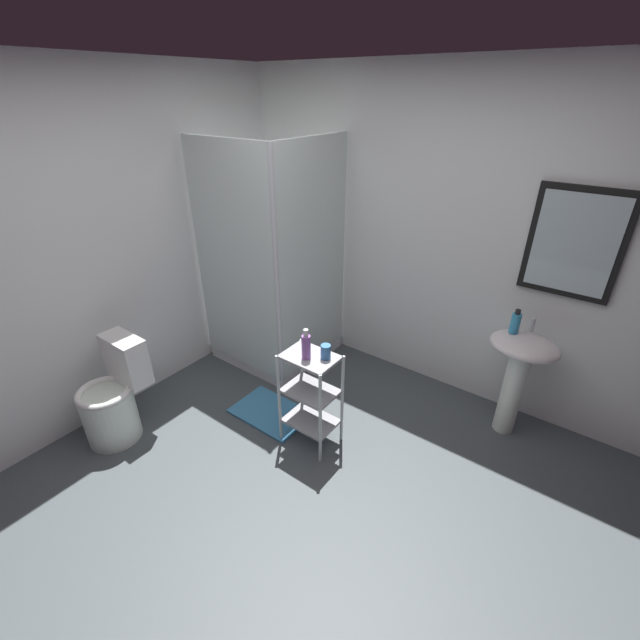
{
  "coord_description": "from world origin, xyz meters",
  "views": [
    {
      "loc": [
        1.17,
        -1.31,
        2.3
      ],
      "look_at": [
        -0.34,
        0.73,
        0.92
      ],
      "focal_mm": 23.92,
      "sensor_mm": 36.0,
      "label": 1
    }
  ],
  "objects_px": {
    "rinse_cup": "(326,352)",
    "hand_soap_bottle": "(515,323)",
    "bath_mat": "(271,412)",
    "pedestal_sink": "(519,366)",
    "shower_stall": "(277,316)",
    "conditioner_bottle_purple": "(306,346)",
    "toilet": "(114,399)",
    "storage_cart": "(311,393)"
  },
  "relations": [
    {
      "from": "hand_soap_bottle",
      "to": "rinse_cup",
      "type": "bearing_deg",
      "value": -134.04
    },
    {
      "from": "rinse_cup",
      "to": "hand_soap_bottle",
      "type": "bearing_deg",
      "value": 45.96
    },
    {
      "from": "toilet",
      "to": "storage_cart",
      "type": "xyz_separation_m",
      "value": [
        1.19,
        0.79,
        0.12
      ]
    },
    {
      "from": "conditioner_bottle_purple",
      "to": "bath_mat",
      "type": "xyz_separation_m",
      "value": [
        -0.43,
        0.07,
        -0.82
      ]
    },
    {
      "from": "shower_stall",
      "to": "bath_mat",
      "type": "distance_m",
      "value": 0.92
    },
    {
      "from": "toilet",
      "to": "rinse_cup",
      "type": "height_order",
      "value": "rinse_cup"
    },
    {
      "from": "hand_soap_bottle",
      "to": "bath_mat",
      "type": "distance_m",
      "value": 1.95
    },
    {
      "from": "pedestal_sink",
      "to": "hand_soap_bottle",
      "type": "distance_m",
      "value": 0.32
    },
    {
      "from": "storage_cart",
      "to": "hand_soap_bottle",
      "type": "relative_size",
      "value": 4.2
    },
    {
      "from": "hand_soap_bottle",
      "to": "conditioner_bottle_purple",
      "type": "bearing_deg",
      "value": -134.94
    },
    {
      "from": "pedestal_sink",
      "to": "toilet",
      "type": "relative_size",
      "value": 1.07
    },
    {
      "from": "storage_cart",
      "to": "bath_mat",
      "type": "distance_m",
      "value": 0.61
    },
    {
      "from": "shower_stall",
      "to": "storage_cart",
      "type": "bearing_deg",
      "value": -36.5
    },
    {
      "from": "pedestal_sink",
      "to": "hand_soap_bottle",
      "type": "height_order",
      "value": "hand_soap_bottle"
    },
    {
      "from": "bath_mat",
      "to": "hand_soap_bottle",
      "type": "bearing_deg",
      "value": 33.35
    },
    {
      "from": "conditioner_bottle_purple",
      "to": "bath_mat",
      "type": "distance_m",
      "value": 0.93
    },
    {
      "from": "hand_soap_bottle",
      "to": "shower_stall",
      "type": "bearing_deg",
      "value": -170.81
    },
    {
      "from": "toilet",
      "to": "shower_stall",
      "type": "bearing_deg",
      "value": 79.29
    },
    {
      "from": "pedestal_sink",
      "to": "bath_mat",
      "type": "height_order",
      "value": "pedestal_sink"
    },
    {
      "from": "pedestal_sink",
      "to": "hand_soap_bottle",
      "type": "bearing_deg",
      "value": 169.47
    },
    {
      "from": "storage_cart",
      "to": "pedestal_sink",
      "type": "bearing_deg",
      "value": 41.22
    },
    {
      "from": "shower_stall",
      "to": "hand_soap_bottle",
      "type": "xyz_separation_m",
      "value": [
        1.93,
        0.31,
        0.42
      ]
    },
    {
      "from": "hand_soap_bottle",
      "to": "conditioner_bottle_purple",
      "type": "distance_m",
      "value": 1.45
    },
    {
      "from": "storage_cart",
      "to": "conditioner_bottle_purple",
      "type": "height_order",
      "value": "conditioner_bottle_purple"
    },
    {
      "from": "pedestal_sink",
      "to": "rinse_cup",
      "type": "distance_m",
      "value": 1.39
    },
    {
      "from": "pedestal_sink",
      "to": "storage_cart",
      "type": "bearing_deg",
      "value": -138.78
    },
    {
      "from": "hand_soap_bottle",
      "to": "bath_mat",
      "type": "height_order",
      "value": "hand_soap_bottle"
    },
    {
      "from": "shower_stall",
      "to": "toilet",
      "type": "distance_m",
      "value": 1.5
    },
    {
      "from": "hand_soap_bottle",
      "to": "bath_mat",
      "type": "bearing_deg",
      "value": -146.65
    },
    {
      "from": "pedestal_sink",
      "to": "toilet",
      "type": "bearing_deg",
      "value": -142.56
    },
    {
      "from": "pedestal_sink",
      "to": "rinse_cup",
      "type": "bearing_deg",
      "value": -137.36
    },
    {
      "from": "bath_mat",
      "to": "conditioner_bottle_purple",
      "type": "bearing_deg",
      "value": -8.85
    },
    {
      "from": "shower_stall",
      "to": "rinse_cup",
      "type": "bearing_deg",
      "value": -32.15
    },
    {
      "from": "conditioner_bottle_purple",
      "to": "bath_mat",
      "type": "bearing_deg",
      "value": 171.15
    },
    {
      "from": "rinse_cup",
      "to": "bath_mat",
      "type": "bearing_deg",
      "value": -179.29
    },
    {
      "from": "bath_mat",
      "to": "rinse_cup",
      "type": "bearing_deg",
      "value": 0.71
    },
    {
      "from": "toilet",
      "to": "bath_mat",
      "type": "xyz_separation_m",
      "value": [
        0.76,
        0.82,
        -0.31
      ]
    },
    {
      "from": "bath_mat",
      "to": "storage_cart",
      "type": "bearing_deg",
      "value": -4.43
    },
    {
      "from": "shower_stall",
      "to": "bath_mat",
      "type": "bearing_deg",
      "value": -53.36
    },
    {
      "from": "storage_cart",
      "to": "shower_stall",
      "type": "bearing_deg",
      "value": 143.5
    },
    {
      "from": "shower_stall",
      "to": "rinse_cup",
      "type": "relative_size",
      "value": 19.96
    },
    {
      "from": "storage_cart",
      "to": "rinse_cup",
      "type": "relative_size",
      "value": 7.38
    }
  ]
}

